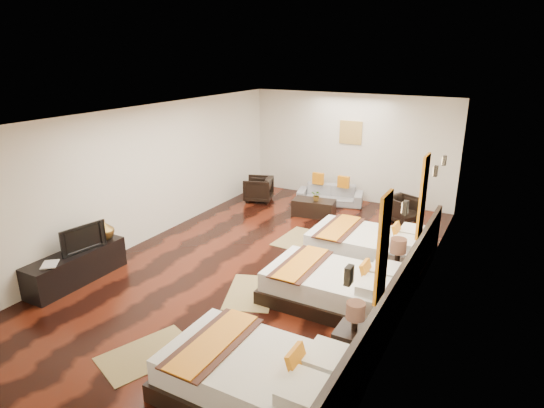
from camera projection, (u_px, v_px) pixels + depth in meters
The scene contains 30 objects.
floor at pixel (260, 266), 8.56m from camera, with size 5.50×9.50×0.01m, color black.
ceiling at pixel (259, 115), 7.67m from camera, with size 5.50×9.50×0.01m, color white.
back_wall at pixel (350, 147), 12.06m from camera, with size 5.50×0.01×2.80m, color silver.
left_wall at pixel (143, 175), 9.36m from camera, with size 0.01×9.50×2.80m, color silver.
right_wall at pixel (418, 221), 6.86m from camera, with size 0.01×9.50×2.80m, color silver.
headboard_panel at pixel (396, 301), 6.51m from camera, with size 0.08×6.60×0.90m, color black.
bed_near at pixel (258, 378), 5.22m from camera, with size 2.19×1.38×0.84m.
bed_mid at pixel (335, 287), 7.23m from camera, with size 2.16×1.36×0.83m.
bed_far at pixel (369, 247), 8.69m from camera, with size 2.22×1.40×0.85m.
nightstand_a at pixel (353, 343), 5.81m from camera, with size 0.45×0.45×0.88m.
nightstand_b at pixel (396, 274), 7.53m from camera, with size 0.49×0.49×0.96m.
jute_mat_near at pixel (148, 354), 6.08m from camera, with size 0.75×1.20×0.01m, color olive.
jute_mat_mid at pixel (251, 292), 7.62m from camera, with size 0.75×1.20×0.01m, color olive.
jute_mat_far at pixel (299, 239), 9.79m from camera, with size 0.75×1.20×0.01m, color olive.
tv_console at pixel (77, 267), 7.93m from camera, with size 0.50×1.80×0.55m, color black.
tv at pixel (81, 237), 7.85m from camera, with size 0.81×0.11×0.47m, color black.
book at pixel (42, 265), 7.32m from camera, with size 0.24×0.32×0.03m, color black.
figurine at pixel (104, 229), 8.34m from camera, with size 0.36×0.36×0.38m, color brown.
sofa at pixel (330, 195), 11.98m from camera, with size 1.67×0.65×0.49m, color gray.
armchair_left at pixel (258, 189), 12.18m from camera, with size 0.69×0.71×0.65m, color black.
armchair_right at pixel (402, 209), 10.74m from camera, with size 0.64×0.66×0.60m, color black.
coffee_table at pixel (314, 208), 11.12m from camera, with size 1.00×0.50×0.40m, color black.
table_plant at pixel (317, 195), 10.95m from camera, with size 0.24×0.21×0.27m, color #2E5C1E.
orange_panel_a at pixel (383, 248), 5.19m from camera, with size 0.04×0.40×1.30m, color #D86014.
orange_panel_b at pixel (423, 196), 7.02m from camera, with size 0.04×0.40×1.30m, color #D86014.
sconce_near at pixel (348, 275), 4.24m from camera, with size 0.07×0.12×0.18m.
sconce_mid at pixel (405, 207), 6.07m from camera, with size 0.07×0.12×0.18m.
sconce_far at pixel (435, 171), 7.90m from camera, with size 0.07×0.12×0.18m.
sconce_lounge at pixel (444, 161), 8.65m from camera, with size 0.07×0.12×0.18m.
gold_artwork at pixel (351, 132), 11.92m from camera, with size 0.60×0.04×0.60m, color #AD873F.
Camera 1 is at (3.91, -6.68, 3.82)m, focal length 30.28 mm.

